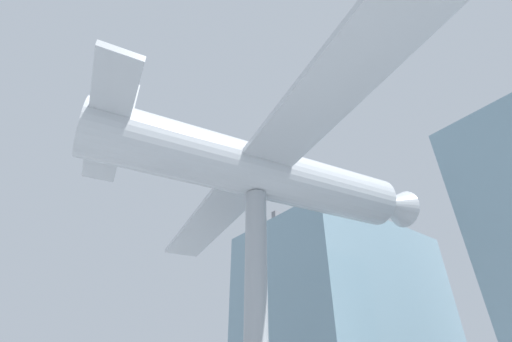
# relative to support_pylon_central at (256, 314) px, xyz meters

# --- Properties ---
(glass_pavilion_left) EXTENTS (8.31, 11.43, 10.92)m
(glass_pavilion_left) POSITION_rel_support_pylon_central_xyz_m (-7.12, 12.01, 1.70)
(glass_pavilion_left) COLOR #7593A3
(glass_pavilion_left) RESTS_ON ground_plane
(support_pylon_central) EXTENTS (0.63, 0.63, 6.93)m
(support_pylon_central) POSITION_rel_support_pylon_central_xyz_m (0.00, 0.00, 0.00)
(support_pylon_central) COLOR #999EA3
(support_pylon_central) RESTS_ON ground_plane
(suspended_airplane) EXTENTS (18.02, 12.29, 2.83)m
(suspended_airplane) POSITION_rel_support_pylon_central_xyz_m (0.05, 0.25, 4.33)
(suspended_airplane) COLOR #B2B7BC
(suspended_airplane) RESTS_ON support_pylon_central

